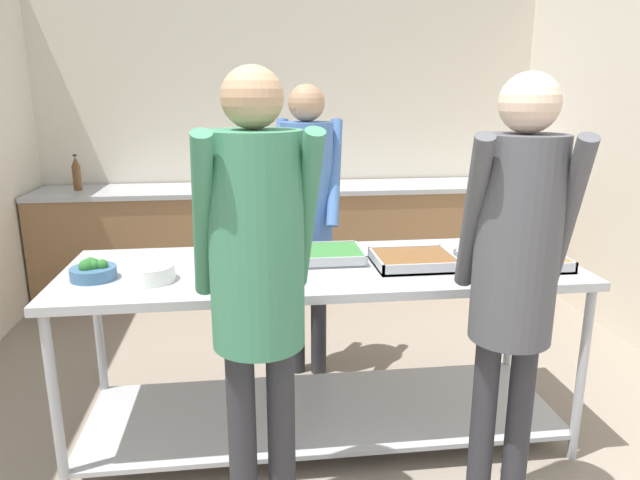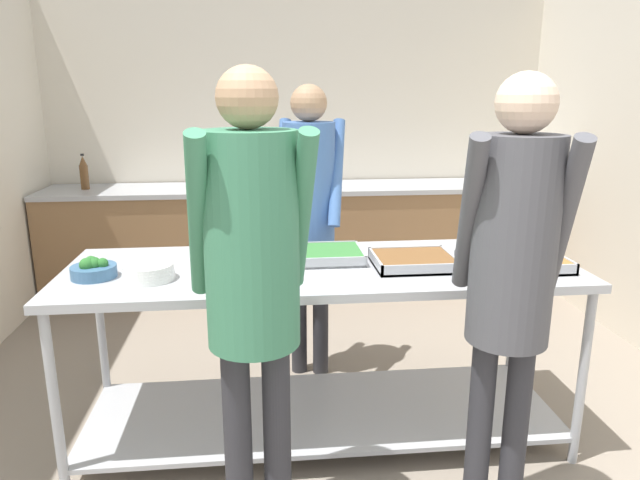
{
  "view_description": "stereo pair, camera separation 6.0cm",
  "coord_description": "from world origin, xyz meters",
  "views": [
    {
      "loc": [
        -0.41,
        -1.18,
        1.72
      ],
      "look_at": [
        -0.07,
        1.53,
        1.01
      ],
      "focal_mm": 32.0,
      "sensor_mm": 36.0,
      "label": 1
    },
    {
      "loc": [
        -0.35,
        -1.18,
        1.72
      ],
      "look_at": [
        -0.07,
        1.53,
        1.01
      ],
      "focal_mm": 32.0,
      "sensor_mm": 36.0,
      "label": 2
    }
  ],
  "objects": [
    {
      "name": "sauce_pan",
      "position": [
        -0.49,
        1.61,
        0.95
      ],
      "size": [
        0.44,
        0.3,
        0.08
      ],
      "color": "#ADAFB5",
      "rests_on": "serving_counter"
    },
    {
      "name": "guest_serving_right",
      "position": [
        -0.39,
        0.76,
        1.13
      ],
      "size": [
        0.47,
        0.39,
        1.81
      ],
      "color": "#2D2D33",
      "rests_on": "ground_plane"
    },
    {
      "name": "serving_tray_vegetables",
      "position": [
        0.36,
        1.37,
        0.94
      ],
      "size": [
        0.38,
        0.32,
        0.05
      ],
      "color": "#ADAFB5",
      "rests_on": "serving_counter"
    },
    {
      "name": "back_counter",
      "position": [
        -0.0,
        3.73,
        0.46
      ],
      "size": [
        4.39,
        0.65,
        0.93
      ],
      "color": "olive",
      "rests_on": "ground_plane"
    },
    {
      "name": "broccoli_bowl",
      "position": [
        -1.11,
        1.35,
        0.95
      ],
      "size": [
        0.2,
        0.2,
        0.1
      ],
      "color": "#3D668C",
      "rests_on": "serving_counter"
    },
    {
      "name": "cook_behind_counter",
      "position": [
        -0.08,
        2.11,
        1.11
      ],
      "size": [
        0.46,
        0.41,
        1.77
      ],
      "color": "#2D2D33",
      "rests_on": "ground_plane"
    },
    {
      "name": "water_bottle",
      "position": [
        -1.83,
        3.75,
        1.06
      ],
      "size": [
        0.07,
        0.07,
        0.3
      ],
      "color": "brown",
      "rests_on": "back_counter"
    },
    {
      "name": "guest_serving_left",
      "position": [
        0.54,
        0.71,
        1.13
      ],
      "size": [
        0.46,
        0.42,
        1.79
      ],
      "color": "#2D2D33",
      "rests_on": "ground_plane"
    },
    {
      "name": "serving_tray_roast",
      "position": [
        -0.05,
        1.52,
        0.94
      ],
      "size": [
        0.38,
        0.31,
        0.05
      ],
      "color": "#ADAFB5",
      "rests_on": "serving_counter"
    },
    {
      "name": "wall_rear",
      "position": [
        0.0,
        4.1,
        1.32
      ],
      "size": [
        4.55,
        0.06,
        2.65
      ],
      "color": "beige",
      "rests_on": "ground_plane"
    },
    {
      "name": "serving_tray_greens",
      "position": [
        0.83,
        1.3,
        0.94
      ],
      "size": [
        0.48,
        0.3,
        0.05
      ],
      "color": "#ADAFB5",
      "rests_on": "serving_counter"
    },
    {
      "name": "plate_stack",
      "position": [
        -0.86,
        1.3,
        0.95
      ],
      "size": [
        0.23,
        0.23,
        0.07
      ],
      "color": "white",
      "rests_on": "serving_counter"
    },
    {
      "name": "serving_counter",
      "position": [
        -0.07,
        1.43,
        0.62
      ],
      "size": [
        2.44,
        0.84,
        0.91
      ],
      "color": "#ADAFB5",
      "rests_on": "ground_plane"
    }
  ]
}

